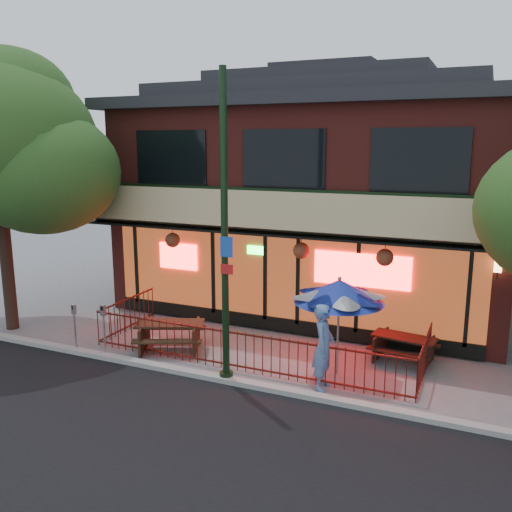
# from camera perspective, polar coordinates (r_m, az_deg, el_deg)

# --- Properties ---
(ground) EXTENTS (80.00, 80.00, 0.00)m
(ground) POSITION_cam_1_polar(r_m,az_deg,el_deg) (13.30, -2.35, -12.26)
(ground) COLOR gray
(ground) RESTS_ON ground
(curb) EXTENTS (80.00, 0.25, 0.12)m
(curb) POSITION_cam_1_polar(r_m,az_deg,el_deg) (12.86, -3.35, -12.83)
(curb) COLOR #999993
(curb) RESTS_ON ground
(restaurant_building) EXTENTS (12.96, 9.49, 8.05)m
(restaurant_building) POSITION_cam_1_polar(r_m,az_deg,el_deg) (18.84, 7.14, 7.75)
(restaurant_building) COLOR maroon
(restaurant_building) RESTS_ON ground
(patio_fence) EXTENTS (8.44, 2.62, 1.00)m
(patio_fence) POSITION_cam_1_polar(r_m,az_deg,el_deg) (13.48, -1.42, -9.01)
(patio_fence) COLOR #4C1510
(patio_fence) RESTS_ON ground
(street_light) EXTENTS (0.43, 0.32, 7.00)m
(street_light) POSITION_cam_1_polar(r_m,az_deg,el_deg) (12.00, -3.30, 0.88)
(street_light) COLOR black
(street_light) RESTS_ON ground
(picnic_table_left) EXTENTS (2.18, 1.96, 0.76)m
(picnic_table_left) POSITION_cam_1_polar(r_m,az_deg,el_deg) (14.70, -9.03, -7.90)
(picnic_table_left) COLOR #372114
(picnic_table_left) RESTS_ON ground
(picnic_table_right) EXTENTS (1.71, 1.40, 0.66)m
(picnic_table_right) POSITION_cam_1_polar(r_m,az_deg,el_deg) (14.31, 15.30, -9.01)
(picnic_table_right) COLOR black
(picnic_table_right) RESTS_ON ground
(patio_umbrella) EXTENTS (2.10, 2.10, 2.40)m
(patio_umbrella) POSITION_cam_1_polar(r_m,az_deg,el_deg) (12.75, 8.76, -3.66)
(patio_umbrella) COLOR gray
(patio_umbrella) RESTS_ON ground
(pedestrian) EXTENTS (0.53, 0.76, 1.96)m
(pedestrian) POSITION_cam_1_polar(r_m,az_deg,el_deg) (12.28, 7.11, -9.47)
(pedestrian) COLOR #597CB3
(pedestrian) RESTS_ON ground
(parking_meter_near) EXTENTS (0.13, 0.12, 1.40)m
(parking_meter_near) POSITION_cam_1_polar(r_m,az_deg,el_deg) (14.44, -15.73, -6.70)
(parking_meter_near) COLOR #9E9FA7
(parking_meter_near) RESTS_ON ground
(parking_meter_far) EXTENTS (0.14, 0.13, 1.30)m
(parking_meter_far) POSITION_cam_1_polar(r_m,az_deg,el_deg) (15.07, -18.57, -6.38)
(parking_meter_far) COLOR #92959A
(parking_meter_far) RESTS_ON ground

